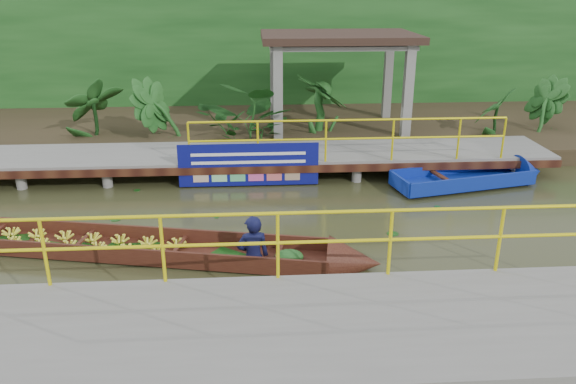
{
  "coord_description": "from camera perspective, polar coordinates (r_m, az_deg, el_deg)",
  "views": [
    {
      "loc": [
        0.48,
        -10.12,
        4.67
      ],
      "look_at": [
        1.17,
        0.5,
        0.6
      ],
      "focal_mm": 35.0,
      "sensor_mm": 36.0,
      "label": 1
    }
  ],
  "objects": [
    {
      "name": "vendor_boat",
      "position": [
        10.42,
        -14.4,
        -5.06
      ],
      "size": [
        8.96,
        2.72,
        1.97
      ],
      "rotation": [
        0.0,
        0.0,
        -0.21
      ],
      "color": "#35140E",
      "rests_on": "ground"
    },
    {
      "name": "blue_banner",
      "position": [
        13.26,
        -4.01,
        2.79
      ],
      "size": [
        3.3,
        0.04,
        1.03
      ],
      "color": "navy",
      "rests_on": "ground"
    },
    {
      "name": "ground",
      "position": [
        11.16,
        -5.87,
        -3.93
      ],
      "size": [
        80.0,
        80.0,
        0.0
      ],
      "primitive_type": "plane",
      "color": "#32341A",
      "rests_on": "ground"
    },
    {
      "name": "moored_blue_boat",
      "position": [
        14.53,
        20.36,
        1.51
      ],
      "size": [
        4.02,
        1.82,
        0.93
      ],
      "rotation": [
        0.0,
        0.0,
        0.22
      ],
      "color": "navy",
      "rests_on": "ground"
    },
    {
      "name": "far_dock",
      "position": [
        14.19,
        -5.44,
        3.65
      ],
      "size": [
        16.0,
        2.06,
        1.66
      ],
      "color": "slate",
      "rests_on": "ground"
    },
    {
      "name": "foliage_backdrop",
      "position": [
        20.31,
        -5.19,
        13.29
      ],
      "size": [
        30.0,
        0.8,
        4.0
      ],
      "primitive_type": "cube",
      "color": "#154115",
      "rests_on": "ground"
    },
    {
      "name": "land_strip",
      "position": [
        18.18,
        -5.16,
        6.69
      ],
      "size": [
        30.0,
        8.0,
        0.45
      ],
      "primitive_type": "cube",
      "color": "#2F2617",
      "rests_on": "ground"
    },
    {
      "name": "tropical_plants",
      "position": [
        15.88,
        2.78,
        8.75
      ],
      "size": [
        14.4,
        1.4,
        1.75
      ],
      "color": "#154115",
      "rests_on": "ground"
    },
    {
      "name": "pavilion",
      "position": [
        16.72,
        5.12,
        14.48
      ],
      "size": [
        4.4,
        3.0,
        3.0
      ],
      "color": "slate",
      "rests_on": "ground"
    },
    {
      "name": "near_dock",
      "position": [
        7.38,
        1.05,
        -15.38
      ],
      "size": [
        18.0,
        2.4,
        1.73
      ],
      "color": "slate",
      "rests_on": "ground"
    }
  ]
}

